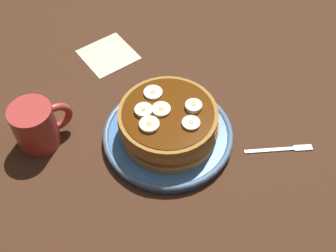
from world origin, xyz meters
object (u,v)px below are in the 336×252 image
Objects in this scene: pancake_stack at (170,123)px; banana_slice_3 at (153,93)px; plate at (168,135)px; banana_slice_5 at (194,106)px; banana_slice_0 at (161,109)px; banana_slice_2 at (191,123)px; napkin at (108,55)px; banana_slice_4 at (144,111)px; banana_slice_1 at (149,125)px; coffee_mug at (37,125)px; fork at (283,149)px.

banana_slice_3 is at bearing 93.86° from pancake_stack.
banana_slice_5 is at bearing -19.01° from plate.
banana_slice_2 is at bearing -63.07° from banana_slice_0.
banana_slice_4 is at bearing -100.33° from napkin.
banana_slice_2 is at bearing -66.68° from plate.
banana_slice_1 is at bearing -100.67° from napkin.
banana_slice_1 is 21.40cm from coffee_mug.
banana_slice_1 reaches higher than plate.
banana_slice_1 is 8.87cm from banana_slice_5.
fork is (17.15, -18.87, -7.95)cm from banana_slice_3.
pancake_stack reaches higher than plate.
banana_slice_2 is at bearing -78.36° from banana_slice_3.
banana_slice_2 is at bearing -50.71° from banana_slice_4.
banana_slice_2 is 0.27× the size of fork.
banana_slice_5 is at bearing -25.51° from banana_slice_4.
banana_slice_5 is 0.26× the size of fork.
coffee_mug is 46.12cm from fork.
pancake_stack is 1.69× the size of napkin.
fork is (20.72, -15.96, -8.09)cm from banana_slice_4.
banana_slice_2 is 28.48cm from coffee_mug.
banana_slice_5 reaches higher than banana_slice_0.
banana_slice_1 reaches higher than pancake_stack.
banana_slice_1 is (-4.71, -0.68, 3.37)cm from pancake_stack.
banana_slice_0 is 0.31× the size of napkin.
banana_slice_2 is 8.80cm from banana_slice_4.
banana_slice_3 is (-0.37, 5.51, 3.26)cm from pancake_stack.
banana_slice_4 is 20.17cm from coffee_mug.
fork is at bearing -47.73° from banana_slice_3.
napkin is at bearing 88.12° from plate.
banana_slice_4 is 1.07× the size of banana_slice_5.
banana_slice_2 reaches higher than plate.
banana_slice_4 is (-3.94, 2.61, 3.40)cm from pancake_stack.
banana_slice_4 is 0.29× the size of coffee_mug.
banana_slice_4 reaches higher than banana_slice_3.
fork is (16.78, -13.35, -4.69)cm from pancake_stack.
napkin is (0.89, 27.16, -1.00)cm from plate.
banana_slice_3 is 26.71cm from fork.
coffee_mug is at bearing 150.99° from banana_slice_5.
coffee_mug is at bearing 145.42° from fork.
banana_slice_0 is at bearing 140.81° from fork.
plate is at bearing 113.32° from banana_slice_2.
banana_slice_0 is 1.03× the size of banana_slice_4.
plate is 6.95× the size of banana_slice_1.
napkin is (-3.55, 28.69, -8.22)cm from banana_slice_5.
banana_slice_1 is 26.22cm from fork.
napkin is at bearing 79.67° from banana_slice_4.
napkin is 0.91× the size of fork.
banana_slice_1 is 1.02× the size of banana_slice_3.
banana_slice_4 is at bearing 154.25° from banana_slice_0.
banana_slice_5 is 29.00cm from coffee_mug.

